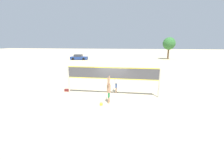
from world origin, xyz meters
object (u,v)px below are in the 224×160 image
object	(u,v)px
player_blocker	(116,81)
tree_left_cluster	(169,44)
volleyball	(101,104)
parked_car_near	(79,57)
gear_bag	(67,90)
player_spiker	(109,89)
volleyball_net	(112,75)

from	to	relation	value
player_blocker	tree_left_cluster	world-z (taller)	tree_left_cluster
volleyball	parked_car_near	world-z (taller)	parked_car_near
player_blocker	gear_bag	xyz separation A→B (m)	(-4.52, -0.34, -1.00)
gear_bag	parked_car_near	size ratio (longest dim) A/B	0.10
volleyball	gear_bag	distance (m)	4.66
player_spiker	parked_car_near	world-z (taller)	player_spiker
volleyball	gear_bag	size ratio (longest dim) A/B	0.51
player_blocker	tree_left_cluster	distance (m)	32.23
volleyball_net	player_blocker	bearing A→B (deg)	69.14
volleyball_net	player_blocker	world-z (taller)	volleyball_net
tree_left_cluster	player_blocker	bearing A→B (deg)	-109.20
volleyball_net	tree_left_cluster	bearing A→B (deg)	70.76
parked_car_near	gear_bag	bearing A→B (deg)	-76.69
volleyball_net	player_blocker	xyz separation A→B (m)	(0.27, 0.70, -0.62)
volleyball_net	volleyball	xyz separation A→B (m)	(-0.44, -2.31, -1.60)
volleyball_net	volleyball	size ratio (longest dim) A/B	34.29
player_blocker	volleyball	xyz separation A→B (m)	(-0.70, -3.01, -0.99)
parked_car_near	tree_left_cluster	xyz separation A→B (m)	(23.61, 4.94, 3.51)
volleyball	parked_car_near	size ratio (longest dim) A/B	0.05
volleyball_net	gear_bag	xyz separation A→B (m)	(-4.25, 0.36, -1.61)
tree_left_cluster	volleyball_net	bearing A→B (deg)	-109.24
volleyball_net	tree_left_cluster	world-z (taller)	tree_left_cluster
player_spiker	parked_car_near	bearing A→B (deg)	24.74
volleyball_net	player_spiker	size ratio (longest dim) A/B	3.90
volleyball	player_spiker	bearing A→B (deg)	49.41
player_blocker	gear_bag	bearing A→B (deg)	-85.73
player_spiker	gear_bag	size ratio (longest dim) A/B	4.48
player_spiker	gear_bag	world-z (taller)	player_spiker
gear_bag	volleyball_net	bearing A→B (deg)	-4.86
parked_car_near	tree_left_cluster	bearing A→B (deg)	6.75
volleyball_net	volleyball	bearing A→B (deg)	-100.73
volleyball	tree_left_cluster	world-z (taller)	tree_left_cluster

